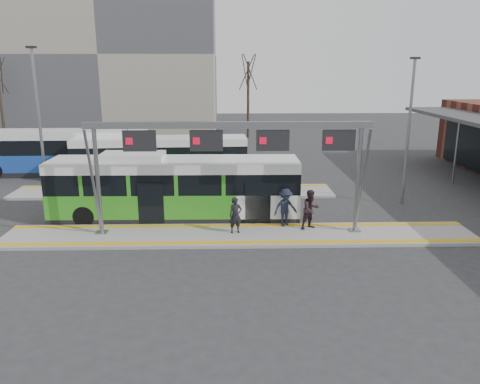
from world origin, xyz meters
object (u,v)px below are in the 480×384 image
object	(u,v)px
passenger_b	(311,209)
hero_bus	(175,189)
passenger_a	(236,215)
passenger_c	(285,207)
gantry	(232,145)

from	to	relation	value
passenger_b	hero_bus	bearing A→B (deg)	133.20
hero_bus	passenger_a	size ratio (longest dim) A/B	7.41
passenger_a	passenger_c	size ratio (longest dim) A/B	0.91
gantry	passenger_c	distance (m)	4.22
gantry	passenger_c	xyz separation A→B (m)	(2.60, 0.85, -3.21)
gantry	passenger_a	distance (m)	3.30
passenger_c	passenger_a	bearing A→B (deg)	-178.28
gantry	passenger_a	world-z (taller)	gantry
passenger_a	passenger_b	bearing A→B (deg)	-8.28
gantry	passenger_b	xyz separation A→B (m)	(3.78, 0.41, -3.19)
passenger_b	passenger_c	distance (m)	1.25
passenger_a	passenger_b	world-z (taller)	passenger_b
passenger_a	passenger_b	size ratio (longest dim) A/B	0.89
gantry	hero_bus	size ratio (longest dim) A/B	1.02
passenger_b	gantry	bearing A→B (deg)	157.35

